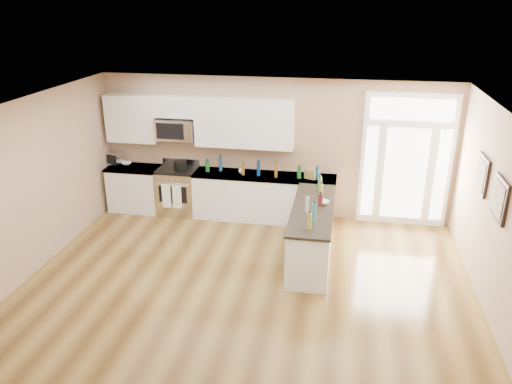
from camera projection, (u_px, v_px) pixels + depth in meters
The scene contains 20 objects.
ground at pixel (230, 330), 6.78m from camera, with size 8.00×8.00×0.00m, color #553917.
room_shell at pixel (227, 216), 6.15m from camera, with size 8.00×8.00×8.00m.
back_cabinet_left at pixel (136, 190), 10.47m from camera, with size 1.10×0.66×0.94m.
back_cabinet_right at pixel (263, 198), 10.02m from camera, with size 2.85×0.66×0.94m.
peninsula_cabinet at pixel (312, 235), 8.52m from camera, with size 0.69×2.32×0.94m.
upper_cabinet_left at pixel (132, 118), 10.06m from camera, with size 1.04×0.33×0.95m, color white.
upper_cabinet_right at pixel (244, 123), 9.68m from camera, with size 1.94×0.33×0.95m, color white.
upper_cabinet_short at pixel (175, 107), 9.80m from camera, with size 0.82×0.33×0.40m, color white.
microwave at pixel (176, 129), 9.93m from camera, with size 0.78×0.41×0.42m.
entry_door at pixel (406, 161), 9.49m from camera, with size 1.70×0.10×2.60m.
wall_art_near at pixel (482, 175), 7.59m from camera, with size 0.05×0.58×0.58m.
wall_art_far at pixel (500, 199), 6.68m from camera, with size 0.05×0.58×0.58m.
kitchen_range at pixel (178, 191), 10.30m from camera, with size 0.79×0.70×1.08m.
stockpot at pixel (180, 165), 10.08m from camera, with size 0.26×0.26×0.20m, color black.
toaster_oven at pixel (114, 158), 10.43m from camera, with size 0.31×0.25×0.27m, color silver.
cardboard_box at pixel (311, 174), 9.63m from camera, with size 0.22×0.16×0.18m, color brown.
bowl_left at pixel (127, 163), 10.43m from camera, with size 0.20×0.20×0.05m, color white.
bowl_peninsula at pixel (324, 202), 8.46m from camera, with size 0.19×0.19×0.06m, color white.
cup_counter at pixel (242, 171), 9.90m from camera, with size 0.12×0.12×0.09m, color white.
counter_bottles at pixel (284, 183), 9.06m from camera, with size 2.42×2.45×0.31m.
Camera 1 is at (1.36, -5.46, 4.25)m, focal length 35.00 mm.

